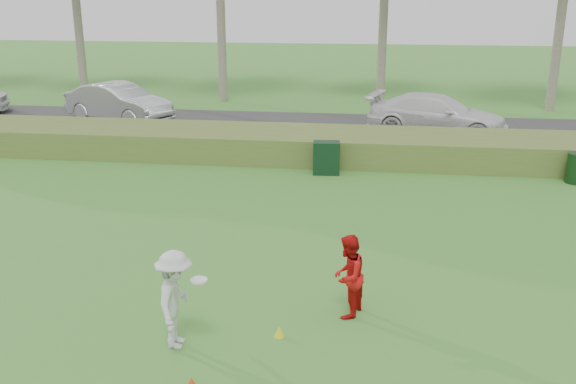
# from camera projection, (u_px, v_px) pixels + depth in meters

# --- Properties ---
(ground) EXTENTS (120.00, 120.00, 0.00)m
(ground) POSITION_uv_depth(u_px,v_px,m) (255.00, 340.00, 10.55)
(ground) COLOR #337727
(ground) RESTS_ON ground
(reed_strip) EXTENTS (80.00, 3.00, 0.90)m
(reed_strip) POSITION_uv_depth(u_px,v_px,m) (320.00, 145.00, 21.75)
(reed_strip) COLOR #506A2A
(reed_strip) RESTS_ON ground
(park_road) EXTENTS (80.00, 6.00, 0.06)m
(park_road) POSITION_uv_depth(u_px,v_px,m) (331.00, 127.00, 26.59)
(park_road) COLOR #2D2D2D
(park_road) RESTS_ON ground
(player_white) EXTENTS (0.87, 1.09, 1.63)m
(player_white) POSITION_uv_depth(u_px,v_px,m) (175.00, 299.00, 10.16)
(player_white) COLOR silver
(player_white) RESTS_ON ground
(player_red) EXTENTS (0.75, 0.86, 1.50)m
(player_red) POSITION_uv_depth(u_px,v_px,m) (348.00, 276.00, 11.14)
(player_red) COLOR red
(player_red) RESTS_ON ground
(cone_orange) EXTENTS (0.17, 0.17, 0.19)m
(cone_orange) POSITION_uv_depth(u_px,v_px,m) (192.00, 383.00, 9.24)
(cone_orange) COLOR #E4400C
(cone_orange) RESTS_ON ground
(cone_yellow) EXTENTS (0.18, 0.18, 0.20)m
(cone_yellow) POSITION_uv_depth(u_px,v_px,m) (279.00, 331.00, 10.63)
(cone_yellow) COLOR yellow
(cone_yellow) RESTS_ON ground
(utility_cabinet) EXTENTS (0.86, 0.58, 1.02)m
(utility_cabinet) POSITION_uv_depth(u_px,v_px,m) (326.00, 158.00, 19.89)
(utility_cabinet) COLOR black
(utility_cabinet) RESTS_ON ground
(car_mid) EXTENTS (5.21, 3.54, 1.62)m
(car_mid) POSITION_uv_depth(u_px,v_px,m) (119.00, 103.00, 27.43)
(car_mid) COLOR #B9BABE
(car_mid) RESTS_ON park_road
(car_right) EXTENTS (5.74, 3.51, 1.56)m
(car_right) POSITION_uv_depth(u_px,v_px,m) (437.00, 115.00, 24.93)
(car_right) COLOR white
(car_right) RESTS_ON park_road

